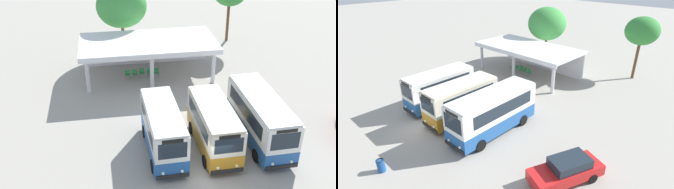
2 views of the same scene
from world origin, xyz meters
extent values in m
plane|color=#A39E93|center=(0.00, 0.00, 0.00)|extent=(180.00, 180.00, 0.00)
cylinder|color=black|center=(-1.40, 1.11, 0.45)|extent=(0.24, 0.91, 0.90)
cylinder|color=black|center=(-3.44, 1.06, 0.45)|extent=(0.24, 0.91, 0.90)
cylinder|color=black|center=(-1.50, 5.14, 0.45)|extent=(0.24, 0.91, 0.90)
cylinder|color=black|center=(-3.53, 5.09, 0.45)|extent=(0.24, 0.91, 0.90)
cube|color=#23569E|center=(-2.47, 3.10, 0.95)|extent=(2.30, 6.55, 1.14)
cube|color=silver|center=(-2.47, 3.10, 2.36)|extent=(2.30, 6.55, 1.68)
cube|color=silver|center=(-2.47, 3.10, 3.26)|extent=(2.23, 6.35, 0.12)
cube|color=black|center=(-2.38, -0.18, 0.52)|extent=(2.03, 0.15, 0.28)
cube|color=#1E2833|center=(-2.39, -0.13, 2.41)|extent=(1.76, 0.09, 1.09)
cube|color=black|center=(-2.39, -0.13, 3.08)|extent=(1.28, 0.08, 0.24)
cube|color=#1E2833|center=(-1.41, 3.23, 2.41)|extent=(0.17, 5.20, 0.92)
cube|color=#1E2833|center=(-3.53, 3.18, 2.41)|extent=(0.17, 5.20, 0.92)
sphere|color=#EAEACC|center=(-1.80, -0.15, 0.83)|extent=(0.20, 0.20, 0.20)
sphere|color=#EAEACC|center=(-2.97, -0.18, 0.83)|extent=(0.20, 0.20, 0.20)
cylinder|color=black|center=(2.06, 1.02, 0.45)|extent=(0.23, 0.90, 0.90)
cylinder|color=black|center=(-0.04, 0.99, 0.45)|extent=(0.23, 0.90, 0.90)
cylinder|color=black|center=(2.00, 4.99, 0.45)|extent=(0.23, 0.90, 0.90)
cylinder|color=black|center=(-0.10, 4.96, 0.45)|extent=(0.23, 0.90, 0.90)
cube|color=orange|center=(0.98, 2.99, 0.97)|extent=(2.30, 6.44, 1.18)
cube|color=beige|center=(0.98, 2.99, 2.36)|extent=(2.30, 6.44, 1.61)
cube|color=beige|center=(0.98, 2.99, 3.23)|extent=(2.23, 6.25, 0.12)
cube|color=black|center=(1.03, -0.24, 0.52)|extent=(2.09, 0.13, 0.28)
cube|color=#1E2833|center=(1.03, -0.20, 2.41)|extent=(1.81, 0.08, 1.04)
cube|color=black|center=(1.03, -0.20, 3.05)|extent=(1.32, 0.07, 0.24)
cube|color=#1E2833|center=(2.07, 3.11, 2.41)|extent=(0.11, 5.13, 0.88)
cube|color=#1E2833|center=(-0.11, 3.08, 2.41)|extent=(0.11, 5.13, 0.88)
sphere|color=#EAEACC|center=(1.63, -0.22, 0.83)|extent=(0.20, 0.20, 0.20)
sphere|color=#EAEACC|center=(0.42, -0.24, 0.83)|extent=(0.20, 0.20, 0.20)
cylinder|color=black|center=(5.57, 1.11, 0.45)|extent=(0.24, 0.91, 0.90)
cylinder|color=black|center=(3.40, 1.05, 0.45)|extent=(0.24, 0.91, 0.90)
cylinder|color=black|center=(5.45, 5.81, 0.45)|extent=(0.24, 0.91, 0.90)
cylinder|color=black|center=(3.27, 5.75, 0.45)|extent=(0.24, 0.91, 0.90)
cube|color=#23569E|center=(4.42, 3.43, 0.93)|extent=(2.48, 7.65, 1.10)
cube|color=white|center=(4.42, 3.43, 2.40)|extent=(2.48, 7.65, 1.83)
cube|color=white|center=(4.42, 3.43, 3.37)|extent=(2.40, 7.42, 0.12)
cube|color=black|center=(4.52, -0.39, 0.52)|extent=(2.17, 0.16, 0.28)
cube|color=#1E2833|center=(4.52, -0.35, 2.45)|extent=(1.87, 0.10, 1.19)
cube|color=black|center=(4.52, -0.35, 3.19)|extent=(1.37, 0.09, 0.24)
cube|color=#1E2833|center=(5.55, 3.56, 2.45)|extent=(0.20, 6.07, 1.00)
cube|color=#1E2833|center=(3.29, 3.50, 2.45)|extent=(0.20, 6.07, 1.00)
sphere|color=#EAEACC|center=(5.15, -0.37, 0.83)|extent=(0.20, 0.20, 0.20)
sphere|color=#EAEACC|center=(3.90, -0.40, 0.83)|extent=(0.20, 0.20, 0.20)
cylinder|color=black|center=(10.22, 1.76, 0.32)|extent=(0.40, 0.66, 0.64)
cylinder|color=black|center=(12.81, 3.80, 0.32)|extent=(0.40, 0.66, 0.64)
cylinder|color=black|center=(11.26, 4.41, 0.32)|extent=(0.40, 0.66, 0.64)
cube|color=red|center=(11.51, 2.78, 0.67)|extent=(3.32, 4.91, 0.70)
cube|color=#1E2833|center=(11.60, 3.00, 1.32)|extent=(2.27, 2.77, 0.60)
cylinder|color=silver|center=(-7.53, 12.59, 1.60)|extent=(0.36, 0.36, 3.20)
cylinder|color=silver|center=(-1.99, 12.59, 1.60)|extent=(0.36, 0.36, 3.20)
cylinder|color=silver|center=(3.54, 12.59, 1.60)|extent=(0.36, 0.36, 3.20)
cube|color=white|center=(-1.99, 17.91, 1.60)|extent=(11.87, 0.20, 3.20)
cube|color=white|center=(-1.99, 15.15, 3.30)|extent=(12.37, 6.22, 0.20)
cube|color=white|center=(-1.99, 12.09, 3.06)|extent=(12.37, 0.10, 0.28)
cylinder|color=slate|center=(-3.85, 14.37, 0.22)|extent=(0.03, 0.03, 0.44)
cylinder|color=slate|center=(-4.20, 14.37, 0.22)|extent=(0.03, 0.03, 0.44)
cylinder|color=slate|center=(-3.85, 14.72, 0.22)|extent=(0.03, 0.03, 0.44)
cylinder|color=slate|center=(-4.20, 14.72, 0.22)|extent=(0.03, 0.03, 0.44)
cube|color=#2D8C47|center=(-4.02, 14.55, 0.46)|extent=(0.45, 0.45, 0.04)
cube|color=#2D8C47|center=(-4.03, 14.75, 0.66)|extent=(0.44, 0.05, 0.40)
cylinder|color=slate|center=(-3.17, 14.35, 0.22)|extent=(0.03, 0.03, 0.44)
cylinder|color=slate|center=(-3.52, 14.35, 0.22)|extent=(0.03, 0.03, 0.44)
cylinder|color=slate|center=(-3.18, 14.70, 0.22)|extent=(0.03, 0.03, 0.44)
cylinder|color=slate|center=(-3.53, 14.70, 0.22)|extent=(0.03, 0.03, 0.44)
cube|color=#2D8C47|center=(-3.35, 14.52, 0.46)|extent=(0.45, 0.45, 0.04)
cube|color=#2D8C47|center=(-3.35, 14.72, 0.66)|extent=(0.44, 0.05, 0.40)
cylinder|color=slate|center=(-2.50, 14.50, 0.22)|extent=(0.03, 0.03, 0.44)
cylinder|color=slate|center=(-2.85, 14.49, 0.22)|extent=(0.03, 0.03, 0.44)
cylinder|color=slate|center=(-2.50, 14.85, 0.22)|extent=(0.03, 0.03, 0.44)
cylinder|color=slate|center=(-2.85, 14.85, 0.22)|extent=(0.03, 0.03, 0.44)
cube|color=#2D8C47|center=(-2.67, 14.67, 0.46)|extent=(0.45, 0.45, 0.04)
cube|color=#2D8C47|center=(-2.68, 14.87, 0.66)|extent=(0.44, 0.05, 0.40)
cylinder|color=slate|center=(-1.82, 14.36, 0.22)|extent=(0.03, 0.03, 0.44)
cylinder|color=slate|center=(-2.17, 14.35, 0.22)|extent=(0.03, 0.03, 0.44)
cylinder|color=slate|center=(-1.83, 14.71, 0.22)|extent=(0.03, 0.03, 0.44)
cylinder|color=slate|center=(-2.18, 14.70, 0.22)|extent=(0.03, 0.03, 0.44)
cube|color=#2D8C47|center=(-2.00, 14.53, 0.46)|extent=(0.45, 0.45, 0.04)
cube|color=#2D8C47|center=(-2.00, 14.73, 0.66)|extent=(0.44, 0.05, 0.40)
cylinder|color=slate|center=(-1.15, 14.35, 0.22)|extent=(0.03, 0.03, 0.44)
cylinder|color=slate|center=(-1.50, 14.34, 0.22)|extent=(0.03, 0.03, 0.44)
cylinder|color=slate|center=(-1.15, 14.70, 0.22)|extent=(0.03, 0.03, 0.44)
cylinder|color=slate|center=(-1.50, 14.70, 0.22)|extent=(0.03, 0.03, 0.44)
cube|color=#2D8C47|center=(-1.33, 14.52, 0.46)|extent=(0.45, 0.45, 0.04)
cube|color=#2D8C47|center=(-1.33, 14.72, 0.66)|extent=(0.44, 0.05, 0.40)
cylinder|color=brown|center=(-3.93, 21.27, 1.51)|extent=(0.32, 0.32, 3.02)
ellipsoid|color=green|center=(-3.93, 21.27, 4.96)|extent=(5.15, 5.15, 4.38)
cylinder|color=brown|center=(7.87, 22.66, 2.10)|extent=(0.32, 0.32, 4.20)
ellipsoid|color=#338438|center=(7.87, 22.66, 5.57)|extent=(3.63, 3.63, 3.09)
cylinder|color=#19478C|center=(2.65, -4.75, 0.42)|extent=(0.48, 0.48, 0.85)
torus|color=black|center=(2.65, -4.75, 0.87)|extent=(0.49, 0.49, 0.06)
camera|label=1|loc=(-5.73, -18.74, 16.61)|focal=42.72mm
camera|label=2|loc=(17.63, -8.59, 11.88)|focal=28.32mm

